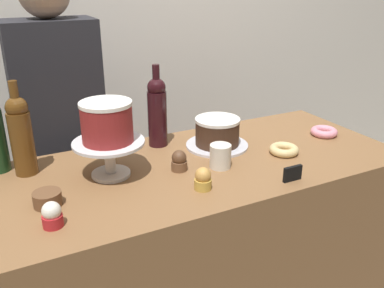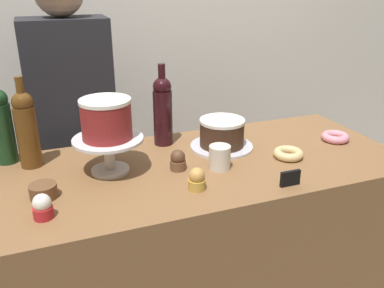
{
  "view_description": "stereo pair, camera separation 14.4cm",
  "coord_description": "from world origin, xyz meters",
  "px_view_note": "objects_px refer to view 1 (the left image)",
  "views": [
    {
      "loc": [
        -0.61,
        -1.21,
        1.56
      ],
      "look_at": [
        0.0,
        0.0,
        1.0
      ],
      "focal_mm": 38.67,
      "sensor_mm": 36.0,
      "label": 1
    },
    {
      "loc": [
        -0.48,
        -1.27,
        1.56
      ],
      "look_at": [
        0.0,
        0.0,
        1.0
      ],
      "focal_mm": 38.67,
      "sensor_mm": 36.0,
      "label": 2
    }
  ],
  "objects_px": {
    "cake_stand_pedestal": "(109,152)",
    "wine_bottle_amber": "(21,134)",
    "cupcake_chocolate": "(179,161)",
    "cupcake_caramel": "(203,179)",
    "white_layer_cake": "(107,122)",
    "chocolate_round_cake": "(217,131)",
    "cupcake_vanilla": "(52,215)",
    "barista_figure": "(64,149)",
    "coffee_cup_ceramic": "(220,156)",
    "wine_bottle_dark_red": "(157,111)",
    "donut_glazed": "(284,150)",
    "donut_pink": "(324,132)",
    "cookie_stack": "(47,199)",
    "price_sign_chalkboard": "(293,174)"
  },
  "relations": [
    {
      "from": "barista_figure",
      "to": "wine_bottle_amber",
      "type": "bearing_deg",
      "value": -116.68
    },
    {
      "from": "white_layer_cake",
      "to": "chocolate_round_cake",
      "type": "distance_m",
      "value": 0.48
    },
    {
      "from": "cupcake_chocolate",
      "to": "cupcake_vanilla",
      "type": "bearing_deg",
      "value": -160.51
    },
    {
      "from": "wine_bottle_dark_red",
      "to": "donut_glazed",
      "type": "relative_size",
      "value": 2.91
    },
    {
      "from": "donut_pink",
      "to": "price_sign_chalkboard",
      "type": "height_order",
      "value": "price_sign_chalkboard"
    },
    {
      "from": "price_sign_chalkboard",
      "to": "donut_pink",
      "type": "bearing_deg",
      "value": 34.37
    },
    {
      "from": "cupcake_caramel",
      "to": "cookie_stack",
      "type": "relative_size",
      "value": 0.88
    },
    {
      "from": "white_layer_cake",
      "to": "coffee_cup_ceramic",
      "type": "bearing_deg",
      "value": -16.94
    },
    {
      "from": "cake_stand_pedestal",
      "to": "barista_figure",
      "type": "relative_size",
      "value": 0.15
    },
    {
      "from": "cupcake_chocolate",
      "to": "cupcake_caramel",
      "type": "relative_size",
      "value": 1.0
    },
    {
      "from": "wine_bottle_amber",
      "to": "white_layer_cake",
      "type": "bearing_deg",
      "value": -30.5
    },
    {
      "from": "chocolate_round_cake",
      "to": "cookie_stack",
      "type": "height_order",
      "value": "chocolate_round_cake"
    },
    {
      "from": "donut_pink",
      "to": "wine_bottle_amber",
      "type": "bearing_deg",
      "value": 170.87
    },
    {
      "from": "cupcake_vanilla",
      "to": "price_sign_chalkboard",
      "type": "xyz_separation_m",
      "value": [
        0.76,
        -0.08,
        -0.01
      ]
    },
    {
      "from": "barista_figure",
      "to": "chocolate_round_cake",
      "type": "bearing_deg",
      "value": -41.05
    },
    {
      "from": "chocolate_round_cake",
      "to": "cupcake_caramel",
      "type": "relative_size",
      "value": 2.38
    },
    {
      "from": "cupcake_chocolate",
      "to": "coffee_cup_ceramic",
      "type": "relative_size",
      "value": 0.87
    },
    {
      "from": "cake_stand_pedestal",
      "to": "coffee_cup_ceramic",
      "type": "relative_size",
      "value": 2.83
    },
    {
      "from": "cake_stand_pedestal",
      "to": "wine_bottle_amber",
      "type": "relative_size",
      "value": 0.74
    },
    {
      "from": "cupcake_caramel",
      "to": "donut_glazed",
      "type": "bearing_deg",
      "value": 14.77
    },
    {
      "from": "cake_stand_pedestal",
      "to": "cupcake_vanilla",
      "type": "relative_size",
      "value": 3.23
    },
    {
      "from": "chocolate_round_cake",
      "to": "barista_figure",
      "type": "bearing_deg",
      "value": 138.95
    },
    {
      "from": "wine_bottle_dark_red",
      "to": "donut_pink",
      "type": "xyz_separation_m",
      "value": [
        0.67,
        -0.22,
        -0.13
      ]
    },
    {
      "from": "cupcake_caramel",
      "to": "cookie_stack",
      "type": "distance_m",
      "value": 0.47
    },
    {
      "from": "donut_glazed",
      "to": "donut_pink",
      "type": "bearing_deg",
      "value": 15.83
    },
    {
      "from": "white_layer_cake",
      "to": "wine_bottle_amber",
      "type": "distance_m",
      "value": 0.3
    },
    {
      "from": "chocolate_round_cake",
      "to": "donut_pink",
      "type": "distance_m",
      "value": 0.48
    },
    {
      "from": "cupcake_caramel",
      "to": "white_layer_cake",
      "type": "bearing_deg",
      "value": 135.92
    },
    {
      "from": "wine_bottle_dark_red",
      "to": "cupcake_caramel",
      "type": "height_order",
      "value": "wine_bottle_dark_red"
    },
    {
      "from": "white_layer_cake",
      "to": "chocolate_round_cake",
      "type": "bearing_deg",
      "value": 7.56
    },
    {
      "from": "cupcake_caramel",
      "to": "cupcake_vanilla",
      "type": "bearing_deg",
      "value": -179.67
    },
    {
      "from": "chocolate_round_cake",
      "to": "cupcake_vanilla",
      "type": "relative_size",
      "value": 2.38
    },
    {
      "from": "barista_figure",
      "to": "donut_glazed",
      "type": "bearing_deg",
      "value": -41.54
    },
    {
      "from": "cupcake_chocolate",
      "to": "price_sign_chalkboard",
      "type": "bearing_deg",
      "value": -38.97
    },
    {
      "from": "barista_figure",
      "to": "donut_pink",
      "type": "bearing_deg",
      "value": -29.21
    },
    {
      "from": "cupcake_caramel",
      "to": "barista_figure",
      "type": "xyz_separation_m",
      "value": [
        -0.3,
        0.74,
        -0.12
      ]
    },
    {
      "from": "donut_pink",
      "to": "chocolate_round_cake",
      "type": "bearing_deg",
      "value": 168.01
    },
    {
      "from": "wine_bottle_amber",
      "to": "donut_pink",
      "type": "distance_m",
      "value": 1.2
    },
    {
      "from": "wine_bottle_amber",
      "to": "donut_glazed",
      "type": "bearing_deg",
      "value": -16.59
    },
    {
      "from": "cake_stand_pedestal",
      "to": "coffee_cup_ceramic",
      "type": "distance_m",
      "value": 0.39
    },
    {
      "from": "cupcake_vanilla",
      "to": "donut_pink",
      "type": "distance_m",
      "value": 1.17
    },
    {
      "from": "wine_bottle_dark_red",
      "to": "cupcake_chocolate",
      "type": "distance_m",
      "value": 0.28
    },
    {
      "from": "wine_bottle_dark_red",
      "to": "donut_pink",
      "type": "distance_m",
      "value": 0.72
    },
    {
      "from": "wine_bottle_dark_red",
      "to": "cookie_stack",
      "type": "distance_m",
      "value": 0.57
    },
    {
      "from": "chocolate_round_cake",
      "to": "cupcake_chocolate",
      "type": "bearing_deg",
      "value": -150.59
    },
    {
      "from": "chocolate_round_cake",
      "to": "white_layer_cake",
      "type": "bearing_deg",
      "value": -172.44
    },
    {
      "from": "coffee_cup_ceramic",
      "to": "wine_bottle_dark_red",
      "type": "bearing_deg",
      "value": 111.45
    },
    {
      "from": "cupcake_vanilla",
      "to": "cookie_stack",
      "type": "distance_m",
      "value": 0.12
    },
    {
      "from": "cupcake_caramel",
      "to": "barista_figure",
      "type": "height_order",
      "value": "barista_figure"
    },
    {
      "from": "cake_stand_pedestal",
      "to": "wine_bottle_amber",
      "type": "distance_m",
      "value": 0.3
    }
  ]
}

